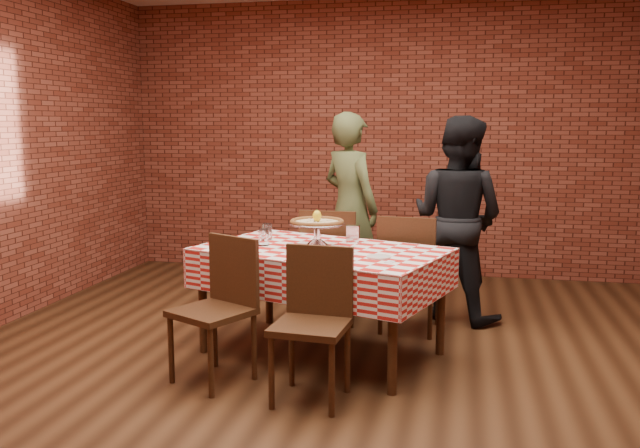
# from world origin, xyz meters

# --- Properties ---
(ground) EXTENTS (6.00, 6.00, 0.00)m
(ground) POSITION_xyz_m (0.00, 0.00, 0.00)
(ground) COLOR black
(ground) RESTS_ON ground
(back_wall) EXTENTS (5.50, 0.00, 5.50)m
(back_wall) POSITION_xyz_m (0.00, 3.00, 1.45)
(back_wall) COLOR maroon
(back_wall) RESTS_ON ground
(table) EXTENTS (1.85, 1.44, 0.75)m
(table) POSITION_xyz_m (-0.10, 0.33, 0.38)
(table) COLOR #3D2211
(table) RESTS_ON ground
(tablecloth) EXTENTS (1.90, 1.49, 0.28)m
(tablecloth) POSITION_xyz_m (-0.10, 0.33, 0.62)
(tablecloth) COLOR red
(tablecloth) RESTS_ON table
(pizza_stand) EXTENTS (0.53, 0.53, 0.17)m
(pizza_stand) POSITION_xyz_m (-0.13, 0.34, 0.84)
(pizza_stand) COLOR silver
(pizza_stand) RESTS_ON tablecloth
(pizza) EXTENTS (0.51, 0.51, 0.03)m
(pizza) POSITION_xyz_m (-0.13, 0.34, 0.94)
(pizza) COLOR beige
(pizza) RESTS_ON pizza_stand
(lemon) EXTENTS (0.08, 0.08, 0.08)m
(lemon) POSITION_xyz_m (-0.13, 0.34, 0.98)
(lemon) COLOR yellow
(lemon) RESTS_ON pizza
(water_glass_left) EXTENTS (0.09, 0.09, 0.12)m
(water_glass_left) POSITION_xyz_m (-0.52, 0.36, 0.82)
(water_glass_left) COLOR white
(water_glass_left) RESTS_ON tablecloth
(water_glass_right) EXTENTS (0.09, 0.09, 0.12)m
(water_glass_right) POSITION_xyz_m (-0.57, 0.60, 0.82)
(water_glass_right) COLOR white
(water_glass_right) RESTS_ON tablecloth
(side_plate) EXTENTS (0.20, 0.20, 0.01)m
(side_plate) POSITION_xyz_m (0.33, 0.08, 0.76)
(side_plate) COLOR white
(side_plate) RESTS_ON tablecloth
(sweetener_packet_a) EXTENTS (0.05, 0.04, 0.00)m
(sweetener_packet_a) POSITION_xyz_m (0.41, -0.05, 0.76)
(sweetener_packet_a) COLOR white
(sweetener_packet_a) RESTS_ON tablecloth
(sweetener_packet_b) EXTENTS (0.06, 0.05, 0.00)m
(sweetener_packet_b) POSITION_xyz_m (0.42, -0.02, 0.76)
(sweetener_packet_b) COLOR white
(sweetener_packet_b) RESTS_ON tablecloth
(condiment_caddy) EXTENTS (0.09, 0.08, 0.13)m
(condiment_caddy) POSITION_xyz_m (0.08, 0.60, 0.82)
(condiment_caddy) COLOR silver
(condiment_caddy) RESTS_ON tablecloth
(chair_near_left) EXTENTS (0.57, 0.57, 0.91)m
(chair_near_left) POSITION_xyz_m (-0.66, -0.32, 0.45)
(chair_near_left) COLOR #3D2211
(chair_near_left) RESTS_ON ground
(chair_near_right) EXTENTS (0.45, 0.45, 0.90)m
(chair_near_right) POSITION_xyz_m (0.01, -0.48, 0.45)
(chair_near_right) COLOR #3D2211
(chair_near_right) RESTS_ON ground
(chair_far_left) EXTENTS (0.46, 0.46, 0.94)m
(chair_far_left) POSITION_xyz_m (-0.18, 1.16, 0.47)
(chair_far_left) COLOR #3D2211
(chair_far_left) RESTS_ON ground
(chair_far_right) EXTENTS (0.49, 0.49, 0.92)m
(chair_far_right) POSITION_xyz_m (0.47, 1.01, 0.46)
(chair_far_right) COLOR #3D2211
(chair_far_right) RESTS_ON ground
(diner_olive) EXTENTS (0.75, 0.70, 1.71)m
(diner_olive) POSITION_xyz_m (-0.14, 1.79, 0.86)
(diner_olive) COLOR #49522D
(diner_olive) RESTS_ON ground
(diner_black) EXTENTS (1.02, 0.94, 1.68)m
(diner_black) POSITION_xyz_m (0.82, 1.42, 0.84)
(diner_black) COLOR black
(diner_black) RESTS_ON ground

